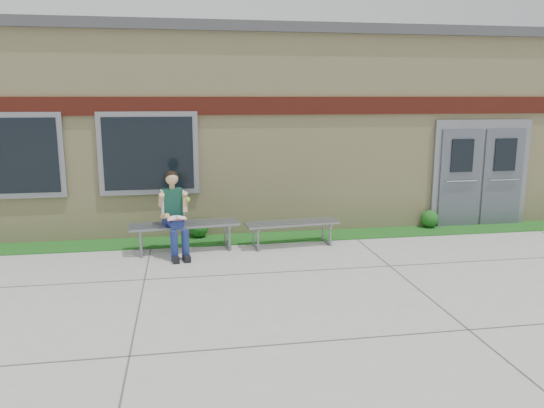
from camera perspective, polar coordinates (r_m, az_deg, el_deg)
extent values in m
plane|color=#9E9E99|center=(8.34, 7.43, -8.06)|extent=(80.00, 80.00, 0.00)
cube|color=#124614|center=(10.74, 3.39, -3.47)|extent=(16.00, 0.80, 0.02)
cube|color=beige|center=(13.73, 0.28, 8.24)|extent=(16.00, 6.00, 4.00)
cube|color=#3F3F42|center=(13.77, 0.29, 16.99)|extent=(16.20, 6.20, 0.20)
cube|color=maroon|center=(10.74, 3.11, 10.52)|extent=(16.00, 0.06, 0.35)
cube|color=slate|center=(10.98, -26.29, 4.67)|extent=(1.90, 0.08, 1.60)
cube|color=black|center=(10.94, -26.35, 4.64)|extent=(1.70, 0.04, 1.40)
cube|color=slate|center=(10.54, -13.12, 5.32)|extent=(1.90, 0.08, 1.60)
cube|color=black|center=(10.50, -13.14, 5.30)|extent=(1.70, 0.04, 1.40)
cube|color=slate|center=(12.35, 21.49, 3.11)|extent=(2.20, 0.08, 2.30)
cube|color=#4F555F|center=(12.07, 19.54, 2.59)|extent=(0.92, 0.06, 2.10)
cube|color=#4F555F|center=(12.59, 23.53, 2.64)|extent=(0.92, 0.06, 2.10)
cube|color=slate|center=(9.78, -9.41, -2.19)|extent=(2.01, 0.74, 0.04)
cube|color=slate|center=(9.88, -13.93, -3.85)|extent=(0.10, 0.55, 0.45)
cube|color=slate|center=(9.87, -4.78, -3.54)|extent=(0.10, 0.55, 0.45)
cube|color=slate|center=(9.99, 2.15, -2.06)|extent=(1.80, 0.66, 0.03)
cube|color=slate|center=(9.93, -1.84, -3.56)|extent=(0.09, 0.49, 0.40)
cube|color=slate|center=(10.21, 6.02, -3.20)|extent=(0.09, 0.49, 0.40)
cube|color=navy|center=(9.70, -10.59, -1.71)|extent=(0.40, 0.31, 0.17)
cube|color=#103D31|center=(9.61, -10.64, 0.19)|extent=(0.37, 0.27, 0.49)
sphere|color=tan|center=(9.53, -10.73, 2.70)|extent=(0.26, 0.26, 0.22)
sphere|color=black|center=(9.55, -10.75, 2.84)|extent=(0.27, 0.27, 0.24)
cylinder|color=navy|center=(9.42, -10.92, -1.99)|extent=(0.23, 0.47, 0.16)
cylinder|color=navy|center=(9.45, -9.76, -1.90)|extent=(0.23, 0.47, 0.16)
cylinder|color=navy|center=(9.26, -10.47, -4.44)|extent=(0.13, 0.13, 0.53)
cylinder|color=navy|center=(9.29, -9.29, -4.35)|extent=(0.13, 0.13, 0.53)
cube|color=black|center=(9.25, -10.35, -5.83)|extent=(0.15, 0.29, 0.11)
cube|color=black|center=(9.28, -9.17, -5.74)|extent=(0.15, 0.29, 0.11)
cylinder|color=tan|center=(9.51, -11.81, 0.42)|extent=(0.13, 0.25, 0.28)
cylinder|color=tan|center=(9.57, -9.40, 0.57)|extent=(0.13, 0.25, 0.28)
cube|color=white|center=(9.28, -10.24, -1.48)|extent=(0.37, 0.29, 0.02)
cube|color=#D44F68|center=(9.29, -10.23, -1.56)|extent=(0.37, 0.30, 0.01)
sphere|color=#83CC36|center=(9.43, -9.05, 0.49)|extent=(0.09, 0.09, 0.09)
sphere|color=#124614|center=(10.67, -7.89, -2.56)|extent=(0.37, 0.37, 0.37)
sphere|color=#124614|center=(11.87, 16.60, -1.52)|extent=(0.37, 0.37, 0.37)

